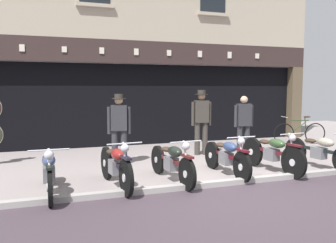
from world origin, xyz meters
The scene contains 14 objects.
ground centered at (0.00, -0.98, -0.04)m, with size 23.56×22.00×0.18m.
shop_facade centered at (0.00, 6.98, 1.79)m, with size 11.86×4.42×6.78m.
motorcycle_far_left centered at (-3.27, 0.59, 0.41)m, with size 0.62×2.00×0.90m.
motorcycle_left centered at (-2.09, 0.65, 0.43)m, with size 0.62×1.97×0.92m.
motorcycle_center_left centered at (-0.97, 0.67, 0.41)m, with size 0.62×2.01×0.90m.
motorcycle_center centered at (0.31, 0.77, 0.42)m, with size 0.62×1.93×0.91m.
motorcycle_center_right centered at (1.39, 0.70, 0.43)m, with size 0.62×2.00×0.93m.
motorcycle_right centered at (2.61, 0.60, 0.42)m, with size 0.62×2.03×0.90m.
salesman_left centered at (-1.61, 2.59, 0.94)m, with size 0.55×0.33×1.70m.
shopkeeper_center centered at (0.78, 3.07, 1.00)m, with size 0.55×0.35×1.79m.
salesman_right centered at (1.91, 2.74, 0.90)m, with size 0.56×0.27×1.62m.
advert_board_near centered at (2.59, 5.40, 1.73)m, with size 0.75×0.03×1.01m.
advert_board_far centered at (3.78, 5.40, 1.78)m, with size 0.73×0.03×0.90m.
leaning_bicycle centered at (4.66, 3.73, 0.37)m, with size 1.74×0.60×0.94m.
Camera 1 is at (-3.34, -5.81, 1.85)m, focal length 38.08 mm.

